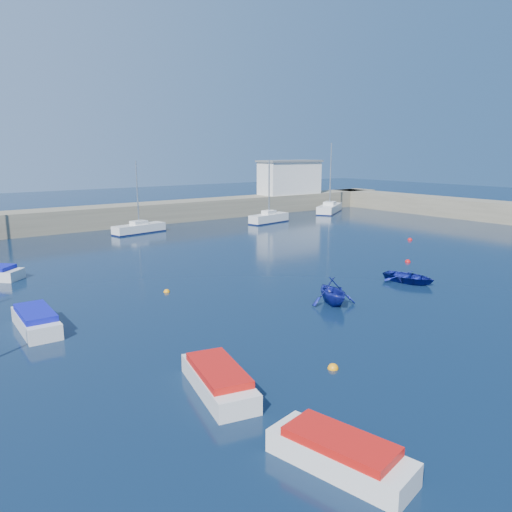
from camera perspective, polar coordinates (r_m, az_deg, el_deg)
ground at (r=27.94m, az=18.88°, el=-8.09°), size 220.00×220.00×0.00m
back_wall at (r=64.85m, az=-16.78°, el=4.33°), size 96.00×4.50×2.60m
right_arm at (r=81.15m, az=17.98°, el=5.68°), size 4.50×32.00×2.60m
harbor_office at (r=79.89m, az=3.87°, el=8.87°), size 10.00×4.00×5.00m
sailboat_6 at (r=58.99m, az=-13.22°, el=3.11°), size 6.46×2.84×8.21m
sailboat_7 at (r=65.84m, az=1.48°, el=4.38°), size 6.33×2.83×8.21m
sailboat_8 at (r=77.71m, az=8.41°, el=5.41°), size 8.01×6.26×10.50m
motorboat_0 at (r=20.12m, az=-4.32°, el=-13.90°), size 2.68×4.98×1.06m
motorboat_1 at (r=28.83m, az=-23.85°, el=-6.75°), size 1.77×4.68×1.13m
motorboat_3 at (r=16.03m, az=9.57°, el=-21.38°), size 2.45×4.66×1.04m
dinghy_center at (r=37.44m, az=17.10°, el=-2.34°), size 3.28×4.13×0.77m
dinghy_left at (r=31.00m, az=8.76°, el=-3.99°), size 3.68×3.93×1.67m
buoy_0 at (r=22.41m, az=8.79°, el=-12.61°), size 0.48×0.48×0.48m
buoy_1 at (r=44.35m, az=16.95°, el=-0.67°), size 0.48×0.48×0.48m
buoy_3 at (r=33.98m, az=-10.16°, el=-4.09°), size 0.42×0.42×0.42m
buoy_4 at (r=55.42m, az=17.18°, el=1.74°), size 0.50×0.50×0.50m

